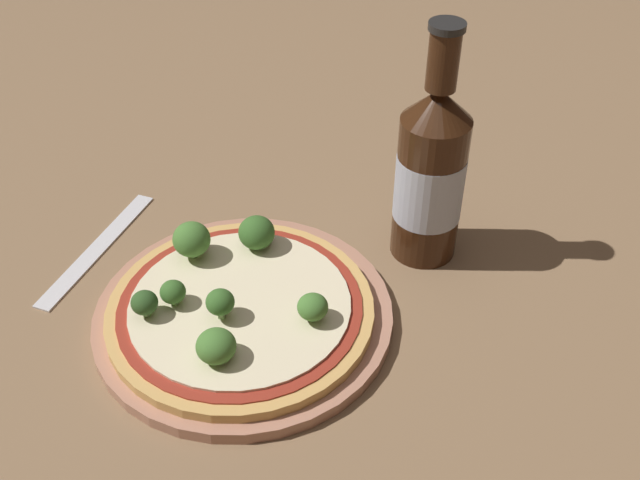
{
  "coord_description": "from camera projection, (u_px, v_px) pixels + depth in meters",
  "views": [
    {
      "loc": [
        0.28,
        -0.37,
        0.48
      ],
      "look_at": [
        0.03,
        0.07,
        0.06
      ],
      "focal_mm": 42.0,
      "sensor_mm": 36.0,
      "label": 1
    }
  ],
  "objects": [
    {
      "name": "ground_plane",
      "position": [
        247.0,
        326.0,
        0.66
      ],
      "size": [
        3.0,
        3.0,
        0.0
      ],
      "primitive_type": "plane",
      "color": "#846647"
    },
    {
      "name": "plate",
      "position": [
        244.0,
        315.0,
        0.67
      ],
      "size": [
        0.27,
        0.27,
        0.01
      ],
      "color": "tan",
      "rests_on": "ground_plane"
    },
    {
      "name": "pizza",
      "position": [
        243.0,
        306.0,
        0.66
      ],
      "size": [
        0.23,
        0.23,
        0.01
      ],
      "color": "tan",
      "rests_on": "plate"
    },
    {
      "name": "broccoli_floret_0",
      "position": [
        192.0,
        239.0,
        0.68
      ],
      "size": [
        0.03,
        0.03,
        0.04
      ],
      "color": "#7A9E5B",
      "rests_on": "pizza"
    },
    {
      "name": "broccoli_floret_1",
      "position": [
        257.0,
        233.0,
        0.7
      ],
      "size": [
        0.03,
        0.03,
        0.03
      ],
      "color": "#7A9E5B",
      "rests_on": "pizza"
    },
    {
      "name": "broccoli_floret_2",
      "position": [
        145.0,
        303.0,
        0.63
      ],
      "size": [
        0.02,
        0.02,
        0.02
      ],
      "color": "#7A9E5B",
      "rests_on": "pizza"
    },
    {
      "name": "broccoli_floret_3",
      "position": [
        173.0,
        292.0,
        0.64
      ],
      "size": [
        0.02,
        0.02,
        0.02
      ],
      "color": "#7A9E5B",
      "rests_on": "pizza"
    },
    {
      "name": "broccoli_floret_4",
      "position": [
        216.0,
        346.0,
        0.59
      ],
      "size": [
        0.03,
        0.03,
        0.03
      ],
      "color": "#7A9E5B",
      "rests_on": "pizza"
    },
    {
      "name": "broccoli_floret_5",
      "position": [
        220.0,
        302.0,
        0.63
      ],
      "size": [
        0.02,
        0.02,
        0.03
      ],
      "color": "#7A9E5B",
      "rests_on": "pizza"
    },
    {
      "name": "broccoli_floret_6",
      "position": [
        313.0,
        307.0,
        0.63
      ],
      "size": [
        0.03,
        0.03,
        0.03
      ],
      "color": "#7A9E5B",
      "rests_on": "pizza"
    },
    {
      "name": "beer_bottle",
      "position": [
        430.0,
        174.0,
        0.69
      ],
      "size": [
        0.06,
        0.06,
        0.24
      ],
      "color": "#381E0F",
      "rests_on": "ground_plane"
    },
    {
      "name": "fork",
      "position": [
        98.0,
        248.0,
        0.74
      ],
      "size": [
        0.04,
        0.18,
        0.0
      ],
      "rotation": [
        0.0,
        0.0,
        1.71
      ],
      "color": "silver",
      "rests_on": "ground_plane"
    }
  ]
}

